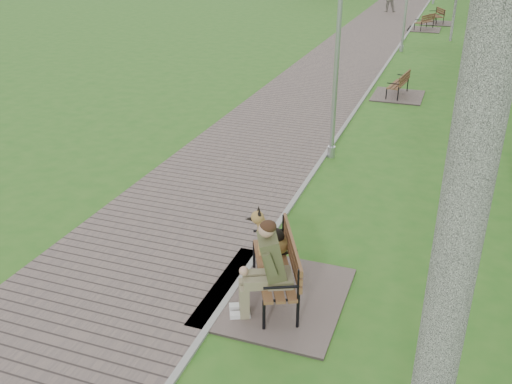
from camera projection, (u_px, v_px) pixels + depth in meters
ground at (291, 206)px, 11.52m from camera, size 120.00×120.00×0.00m
walkway at (376, 29)px, 30.31m from camera, size 3.50×67.00×0.04m
kerb at (409, 31)px, 29.77m from camera, size 0.10×67.00×0.05m
bench_main at (270, 270)px, 8.49m from camera, size 2.03×2.25×1.77m
bench_second at (397, 91)px, 18.66m from camera, size 1.60×1.77×0.98m
bench_third at (424, 26)px, 30.12m from camera, size 1.64×1.82×1.01m
bench_far at (436, 20)px, 32.02m from camera, size 1.68×1.86×1.03m
lamp_post_near at (336, 67)px, 12.96m from camera, size 0.18×0.18×4.74m
lamp_post_second at (407, 0)px, 24.22m from camera, size 0.18×0.18×4.63m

